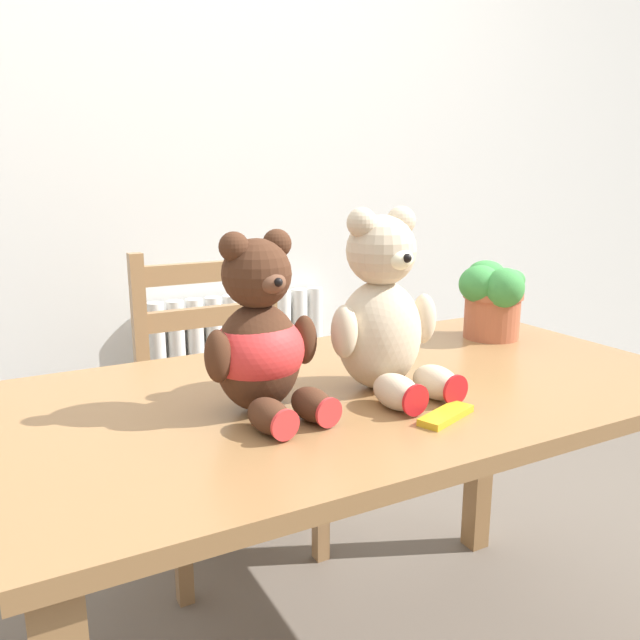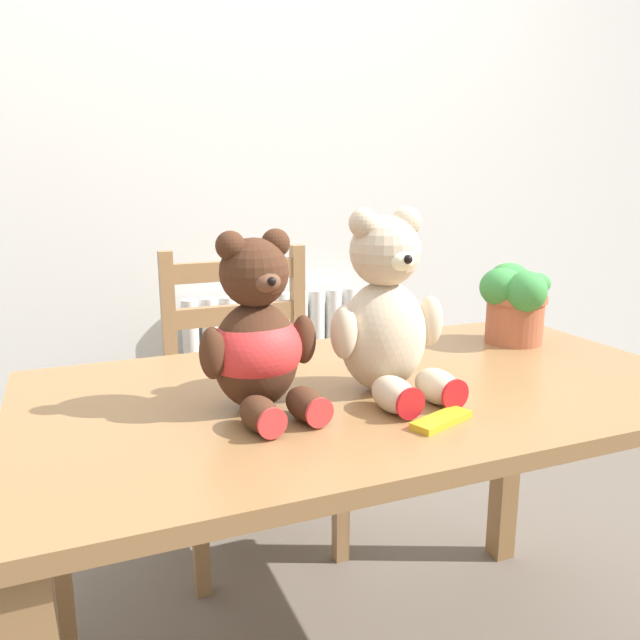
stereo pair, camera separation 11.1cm
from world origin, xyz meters
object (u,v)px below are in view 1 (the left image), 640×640
(teddy_bear_left, at_px, (260,341))
(teddy_bear_right, at_px, (384,313))
(chocolate_bar, at_px, (446,415))
(potted_plant, at_px, (492,298))
(wooden_chair_behind, at_px, (225,404))

(teddy_bear_left, relative_size, teddy_bear_right, 0.91)
(chocolate_bar, bearing_deg, teddy_bear_right, 93.02)
(teddy_bear_left, distance_m, teddy_bear_right, 0.25)
(potted_plant, bearing_deg, wooden_chair_behind, 132.84)
(teddy_bear_left, bearing_deg, wooden_chair_behind, -112.95)
(wooden_chair_behind, relative_size, teddy_bear_left, 2.89)
(teddy_bear_right, xyz_separation_m, potted_plant, (0.45, 0.19, -0.04))
(teddy_bear_right, bearing_deg, wooden_chair_behind, -90.19)
(wooden_chair_behind, height_order, potted_plant, potted_plant)
(teddy_bear_right, bearing_deg, chocolate_bar, 88.06)
(teddy_bear_left, xyz_separation_m, potted_plant, (0.70, 0.18, -0.02))
(wooden_chair_behind, bearing_deg, teddy_bear_left, 75.77)
(teddy_bear_left, xyz_separation_m, teddy_bear_right, (0.25, -0.00, 0.02))
(potted_plant, bearing_deg, teddy_bear_right, -157.43)
(potted_plant, xyz_separation_m, chocolate_bar, (-0.44, -0.37, -0.10))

